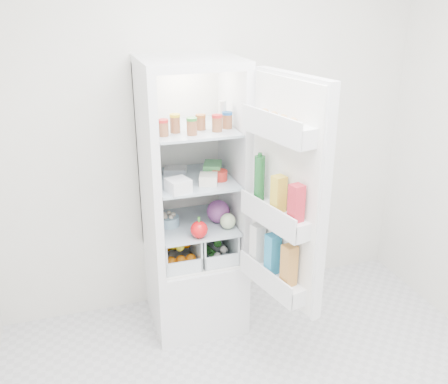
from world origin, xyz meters
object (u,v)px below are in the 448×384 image
object	(u,v)px
refrigerator	(192,230)
fridge_door	(284,199)
mushroom_bowl	(169,221)
red_cabbage	(218,211)

from	to	relation	value
refrigerator	fridge_door	distance (m)	0.85
mushroom_bowl	fridge_door	bearing A→B (deg)	-47.11
refrigerator	mushroom_bowl	distance (m)	0.21
refrigerator	fridge_door	size ratio (longest dim) A/B	1.38
mushroom_bowl	fridge_door	xyz separation A→B (m)	(0.54, -0.58, 0.31)
refrigerator	mushroom_bowl	bearing A→B (deg)	-162.23
refrigerator	fridge_door	bearing A→B (deg)	-59.51
red_cabbage	mushroom_bowl	xyz separation A→B (m)	(-0.32, 0.05, -0.04)
red_cabbage	fridge_door	bearing A→B (deg)	-67.83
mushroom_bowl	fridge_door	size ratio (longest dim) A/B	0.10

